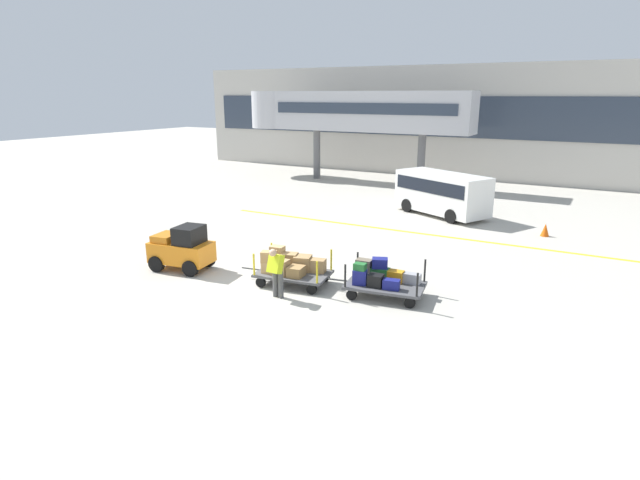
% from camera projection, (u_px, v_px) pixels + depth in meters
% --- Properties ---
extents(ground_plane, '(120.00, 120.00, 0.00)m').
position_uv_depth(ground_plane, '(255.00, 290.00, 16.04)').
color(ground_plane, '#B2ADA0').
extents(apron_lead_line, '(20.54, 0.53, 0.01)m').
position_uv_depth(apron_lead_line, '(432.00, 235.00, 22.22)').
color(apron_lead_line, yellow).
rests_on(apron_lead_line, ground_plane).
extents(terminal_building, '(45.29, 2.51, 7.87)m').
position_uv_depth(terminal_building, '(471.00, 122.00, 36.68)').
color(terminal_building, '#BCB7AD').
rests_on(terminal_building, ground_plane).
extents(jet_bridge, '(16.18, 3.00, 6.07)m').
position_uv_depth(jet_bridge, '(345.00, 112.00, 34.83)').
color(jet_bridge, '#B7B7BC').
rests_on(jet_bridge, ground_plane).
extents(baggage_tug, '(2.25, 1.52, 1.58)m').
position_uv_depth(baggage_tug, '(182.00, 249.00, 17.69)').
color(baggage_tug, orange).
rests_on(baggage_tug, ground_plane).
extents(baggage_cart_lead, '(3.08, 1.75, 1.12)m').
position_uv_depth(baggage_cart_lead, '(291.00, 267.00, 16.42)').
color(baggage_cart_lead, '#4C4C4F').
rests_on(baggage_cart_lead, ground_plane).
extents(baggage_cart_middle, '(3.08, 1.75, 1.10)m').
position_uv_depth(baggage_cart_middle, '(381.00, 279.00, 15.45)').
color(baggage_cart_middle, '#4C4C4F').
rests_on(baggage_cart_middle, ground_plane).
extents(baggage_handler, '(0.42, 0.45, 1.56)m').
position_uv_depth(baggage_handler, '(276.00, 270.00, 15.16)').
color(baggage_handler, '#4C4C4C').
rests_on(baggage_handler, ground_plane).
extents(shuttle_van, '(5.15, 3.82, 2.10)m').
position_uv_depth(shuttle_van, '(442.00, 191.00, 25.57)').
color(shuttle_van, white).
rests_on(shuttle_van, ground_plane).
extents(safety_cone_near, '(0.36, 0.36, 0.55)m').
position_uv_depth(safety_cone_near, '(545.00, 230.00, 22.00)').
color(safety_cone_near, '#EA590F').
rests_on(safety_cone_near, ground_plane).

